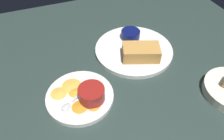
{
  "coord_description": "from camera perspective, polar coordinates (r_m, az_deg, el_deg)",
  "views": [
    {
      "loc": [
        31.16,
        50.72,
        54.46
      ],
      "look_at": [
        12.54,
        2.67,
        3.0
      ],
      "focal_mm": 34.96,
      "sensor_mm": 36.0,
      "label": 1
    }
  ],
  "objects": [
    {
      "name": "ground_plane",
      "position": [
        0.82,
        7.54,
        1.25
      ],
      "size": [
        110.0,
        110.0,
        3.0
      ],
      "primitive_type": "cube",
      "color": "#283833"
    },
    {
      "name": "plate_sandwich_main",
      "position": [
        0.85,
        5.8,
        5.29
      ],
      "size": [
        29.5,
        29.5,
        1.6
      ],
      "primitive_type": "cylinder",
      "color": "white",
      "rests_on": "ground_plane"
    },
    {
      "name": "spoon_by_gravy_ramekin",
      "position": [
        0.66,
        -11.14,
        -8.73
      ],
      "size": [
        9.1,
        6.57,
        0.8
      ],
      "color": "silver",
      "rests_on": "plate_chips_companion"
    },
    {
      "name": "ramekin_dark_sauce",
      "position": [
        0.88,
        4.86,
        9.3
      ],
      "size": [
        7.45,
        7.45,
        3.27
      ],
      "color": "#0C144C",
      "rests_on": "plate_sandwich_main"
    },
    {
      "name": "plantain_chip_scatter",
      "position": [
        0.68,
        -9.96,
        -6.21
      ],
      "size": [
        15.09,
        16.51,
        0.6
      ],
      "color": "gold",
      "rests_on": "plate_chips_companion"
    },
    {
      "name": "ramekin_light_gravy",
      "position": [
        0.65,
        -5.38,
        -6.15
      ],
      "size": [
        7.98,
        7.98,
        4.35
      ],
      "color": "maroon",
      "rests_on": "plate_chips_companion"
    },
    {
      "name": "plate_chips_companion",
      "position": [
        0.69,
        -8.36,
        -6.89
      ],
      "size": [
        20.93,
        20.93,
        1.6
      ],
      "primitive_type": "cylinder",
      "color": "white",
      "rests_on": "ground_plane"
    },
    {
      "name": "sandwich_half_near",
      "position": [
        0.79,
        7.56,
        4.6
      ],
      "size": [
        14.86,
        11.63,
        4.8
      ],
      "color": "#C68C42",
      "rests_on": "plate_sandwich_main"
    },
    {
      "name": "spoon_by_dark_ramekin",
      "position": [
        0.84,
        5.17,
        6.23
      ],
      "size": [
        4.66,
        9.79,
        0.8
      ],
      "color": "silver",
      "rests_on": "plate_sandwich_main"
    }
  ]
}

